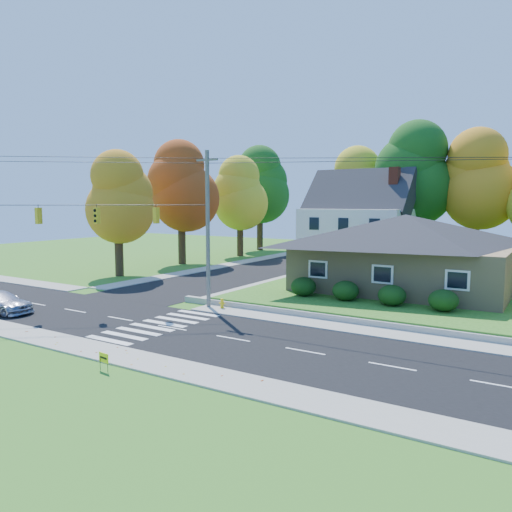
{
  "coord_description": "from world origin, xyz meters",
  "views": [
    {
      "loc": [
        17.82,
        -19.94,
        6.8
      ],
      "look_at": [
        0.35,
        8.0,
        3.21
      ],
      "focal_mm": 35.0,
      "sensor_mm": 36.0,
      "label": 1
    }
  ],
  "objects": [
    {
      "name": "tree_lot_1",
      "position": [
        4.0,
        33.0,
        9.61
      ],
      "size": [
        7.84,
        7.84,
        14.6
      ],
      "color": "#3F2A19",
      "rests_on": "lawn"
    },
    {
      "name": "lawn",
      "position": [
        13.0,
        21.0,
        0.25
      ],
      "size": [
        30.0,
        30.0,
        0.5
      ],
      "primitive_type": "cube",
      "color": "#3D7923",
      "rests_on": "ground"
    },
    {
      "name": "white_car",
      "position": [
        -7.45,
        31.89,
        0.8
      ],
      "size": [
        2.76,
        4.99,
        1.56
      ],
      "primitive_type": "imported",
      "rotation": [
        0.0,
        0.0,
        0.25
      ],
      "color": "silver",
      "rests_on": "road_cross"
    },
    {
      "name": "silver_sedan",
      "position": [
        -11.42,
        -2.8,
        0.67
      ],
      "size": [
        4.69,
        2.34,
        1.31
      ],
      "primitive_type": "imported",
      "rotation": [
        0.0,
        0.0,
        1.69
      ],
      "color": "#A1A1B3",
      "rests_on": "road_main"
    },
    {
      "name": "ranch_house",
      "position": [
        8.0,
        16.0,
        3.27
      ],
      "size": [
        14.6,
        10.6,
        5.4
      ],
      "color": "tan",
      "rests_on": "lawn"
    },
    {
      "name": "tree_lot_2",
      "position": [
        10.0,
        34.0,
        8.96
      ],
      "size": [
        7.28,
        7.28,
        13.56
      ],
      "color": "#3F2A19",
      "rests_on": "lawn"
    },
    {
      "name": "colonial_house",
      "position": [
        0.04,
        28.0,
        4.58
      ],
      "size": [
        10.4,
        8.4,
        9.6
      ],
      "color": "silver",
      "rests_on": "lawn"
    },
    {
      "name": "tree_west_0",
      "position": [
        -17.0,
        12.0,
        7.15
      ],
      "size": [
        6.16,
        6.16,
        11.47
      ],
      "color": "#3F2A19",
      "rests_on": "ground"
    },
    {
      "name": "tree_west_1",
      "position": [
        -18.0,
        22.0,
        8.46
      ],
      "size": [
        7.28,
        7.28,
        13.56
      ],
      "color": "#3F2A19",
      "rests_on": "ground"
    },
    {
      "name": "road_main",
      "position": [
        0.0,
        0.0,
        0.01
      ],
      "size": [
        90.0,
        8.0,
        0.02
      ],
      "primitive_type": "cube",
      "color": "black",
      "rests_on": "ground"
    },
    {
      "name": "tree_lot_0",
      "position": [
        -2.0,
        34.0,
        8.31
      ],
      "size": [
        6.72,
        6.72,
        12.51
      ],
      "color": "#3F2A19",
      "rests_on": "lawn"
    },
    {
      "name": "road_cross",
      "position": [
        -8.0,
        26.0,
        0.01
      ],
      "size": [
        8.0,
        44.0,
        0.02
      ],
      "primitive_type": "cube",
      "color": "black",
      "rests_on": "ground"
    },
    {
      "name": "ground",
      "position": [
        0.0,
        0.0,
        0.0
      ],
      "size": [
        120.0,
        120.0,
        0.0
      ],
      "primitive_type": "plane",
      "color": "#3D7923"
    },
    {
      "name": "fire_hydrant",
      "position": [
        -0.52,
        5.32,
        0.33
      ],
      "size": [
        0.4,
        0.31,
        0.7
      ],
      "color": "yellow",
      "rests_on": "ground"
    },
    {
      "name": "sidewalk_north",
      "position": [
        0.0,
        5.0,
        0.04
      ],
      "size": [
        90.0,
        2.0,
        0.08
      ],
      "primitive_type": "cube",
      "color": "#9C9A90",
      "rests_on": "ground"
    },
    {
      "name": "sidewalk_south",
      "position": [
        0.0,
        -5.0,
        0.04
      ],
      "size": [
        90.0,
        2.0,
        0.08
      ],
      "primitive_type": "cube",
      "color": "#9C9A90",
      "rests_on": "ground"
    },
    {
      "name": "hedge_row",
      "position": [
        7.5,
        9.8,
        1.14
      ],
      "size": [
        10.7,
        1.7,
        1.27
      ],
      "color": "#163A10",
      "rests_on": "lawn"
    },
    {
      "name": "tree_west_2",
      "position": [
        -17.0,
        32.0,
        7.81
      ],
      "size": [
        6.72,
        6.72,
        12.51
      ],
      "color": "#3F2A19",
      "rests_on": "ground"
    },
    {
      "name": "traffic_infrastructure",
      "position": [
        -0.15,
        1.35,
        5.15
      ],
      "size": [
        38.1,
        10.66,
        10.0
      ],
      "color": "#666059",
      "rests_on": "ground"
    },
    {
      "name": "tree_west_3",
      "position": [
        -19.0,
        40.0,
        9.11
      ],
      "size": [
        7.84,
        7.84,
        14.6
      ],
      "color": "#3F2A19",
      "rests_on": "ground"
    },
    {
      "name": "yard_sign",
      "position": [
        2.27,
        -6.66,
        0.53
      ],
      "size": [
        0.6,
        0.1,
        0.75
      ],
      "color": "black",
      "rests_on": "ground"
    }
  ]
}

